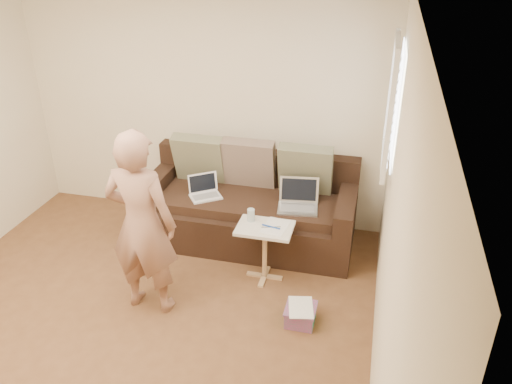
# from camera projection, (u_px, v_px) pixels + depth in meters

# --- Properties ---
(floor) EXTENTS (4.50, 4.50, 0.00)m
(floor) POSITION_uv_depth(u_px,v_px,m) (119.00, 343.00, 4.16)
(floor) COLOR brown
(floor) RESTS_ON ground
(ceiling) EXTENTS (4.50, 4.50, 0.00)m
(ceiling) POSITION_uv_depth(u_px,v_px,m) (64.00, 6.00, 2.97)
(ceiling) COLOR white
(ceiling) RESTS_ON wall_back
(wall_back) EXTENTS (4.00, 0.00, 4.00)m
(wall_back) POSITION_uv_depth(u_px,v_px,m) (203.00, 106.00, 5.51)
(wall_back) COLOR beige
(wall_back) RESTS_ON ground
(wall_right) EXTENTS (0.00, 4.50, 4.50)m
(wall_right) POSITION_uv_depth(u_px,v_px,m) (391.00, 240.00, 3.14)
(wall_right) COLOR beige
(wall_right) RESTS_ON ground
(window_blinds) EXTENTS (0.12, 0.88, 1.08)m
(window_blinds) POSITION_uv_depth(u_px,v_px,m) (393.00, 104.00, 4.26)
(window_blinds) COLOR white
(window_blinds) RESTS_ON wall_right
(sofa) EXTENTS (2.20, 0.95, 0.85)m
(sofa) POSITION_uv_depth(u_px,v_px,m) (249.00, 204.00, 5.36)
(sofa) COLOR black
(sofa) RESTS_ON ground
(pillow_left) EXTENTS (0.55, 0.29, 0.57)m
(pillow_left) POSITION_uv_depth(u_px,v_px,m) (200.00, 159.00, 5.51)
(pillow_left) COLOR #686C4F
(pillow_left) RESTS_ON sofa
(pillow_mid) EXTENTS (0.55, 0.27, 0.57)m
(pillow_mid) POSITION_uv_depth(u_px,v_px,m) (249.00, 163.00, 5.40)
(pillow_mid) COLOR brown
(pillow_mid) RESTS_ON sofa
(pillow_right) EXTENTS (0.55, 0.28, 0.57)m
(pillow_right) POSITION_uv_depth(u_px,v_px,m) (305.00, 170.00, 5.27)
(pillow_right) COLOR #686C4F
(pillow_right) RESTS_ON sofa
(laptop_silver) EXTENTS (0.43, 0.33, 0.26)m
(laptop_silver) POSITION_uv_depth(u_px,v_px,m) (297.00, 210.00, 5.07)
(laptop_silver) COLOR #B7BABC
(laptop_silver) RESTS_ON sofa
(laptop_white) EXTENTS (0.38, 0.36, 0.22)m
(laptop_white) POSITION_uv_depth(u_px,v_px,m) (206.00, 198.00, 5.30)
(laptop_white) COLOR white
(laptop_white) RESTS_ON sofa
(person) EXTENTS (0.62, 0.42, 1.67)m
(person) POSITION_uv_depth(u_px,v_px,m) (142.00, 224.00, 4.21)
(person) COLOR #9F6757
(person) RESTS_ON ground
(side_table) EXTENTS (0.51, 0.36, 0.57)m
(side_table) POSITION_uv_depth(u_px,v_px,m) (265.00, 252.00, 4.82)
(side_table) COLOR silver
(side_table) RESTS_ON ground
(drinking_glass) EXTENTS (0.07, 0.07, 0.12)m
(drinking_glass) POSITION_uv_depth(u_px,v_px,m) (251.00, 215.00, 4.76)
(drinking_glass) COLOR silver
(drinking_glass) RESTS_ON side_table
(scissors) EXTENTS (0.18, 0.10, 0.02)m
(scissors) POSITION_uv_depth(u_px,v_px,m) (271.00, 227.00, 4.67)
(scissors) COLOR silver
(scissors) RESTS_ON side_table
(paper_on_table) EXTENTS (0.25, 0.33, 0.00)m
(paper_on_table) POSITION_uv_depth(u_px,v_px,m) (275.00, 227.00, 4.69)
(paper_on_table) COLOR white
(paper_on_table) RESTS_ON side_table
(striped_box) EXTENTS (0.26, 0.26, 0.16)m
(striped_box) POSITION_uv_depth(u_px,v_px,m) (300.00, 315.00, 4.35)
(striped_box) COLOR #DA208D
(striped_box) RESTS_ON ground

